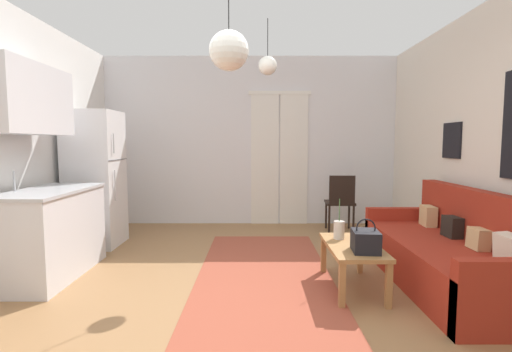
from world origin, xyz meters
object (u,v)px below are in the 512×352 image
(refrigerator, at_px, (96,179))
(handbag, at_px, (366,241))
(couch, at_px, (452,256))
(pendant_lamp_near, at_px, (230,51))
(coffee_table, at_px, (353,251))
(accent_chair, at_px, (341,200))
(pendant_lamp_far, at_px, (269,66))
(bamboo_vase, at_px, (340,230))

(refrigerator, bearing_deg, handbag, -29.37)
(couch, bearing_deg, handbag, -161.33)
(refrigerator, bearing_deg, pendant_lamp_near, -48.73)
(coffee_table, bearing_deg, pendant_lamp_near, -147.36)
(accent_chair, bearing_deg, couch, 107.71)
(refrigerator, height_order, pendant_lamp_far, pendant_lamp_far)
(refrigerator, xyz_separation_m, accent_chair, (3.39, 0.72, -0.39))
(couch, height_order, bamboo_vase, couch)
(coffee_table, distance_m, pendant_lamp_near, 2.09)
(pendant_lamp_near, height_order, pendant_lamp_far, same)
(pendant_lamp_near, bearing_deg, coffee_table, 32.64)
(handbag, relative_size, pendant_lamp_far, 0.46)
(pendant_lamp_near, xyz_separation_m, pendant_lamp_far, (0.32, 1.69, 0.24))
(couch, relative_size, accent_chair, 2.43)
(handbag, relative_size, pendant_lamp_near, 0.32)
(refrigerator, bearing_deg, bamboo_vase, -23.74)
(coffee_table, bearing_deg, couch, 4.73)
(bamboo_vase, height_order, refrigerator, refrigerator)
(coffee_table, xyz_separation_m, pendant_lamp_far, (-0.76, 0.99, 1.88))
(coffee_table, height_order, bamboo_vase, bamboo_vase)
(pendant_lamp_near, bearing_deg, couch, 20.79)
(bamboo_vase, height_order, pendant_lamp_far, pendant_lamp_far)
(couch, xyz_separation_m, refrigerator, (-3.96, 1.41, 0.60))
(bamboo_vase, distance_m, pendant_lamp_far, 2.02)
(accent_chair, distance_m, pendant_lamp_far, 2.42)
(bamboo_vase, xyz_separation_m, refrigerator, (-2.92, 1.29, 0.38))
(couch, height_order, handbag, couch)
(couch, bearing_deg, accent_chair, 104.92)
(accent_chair, height_order, pendant_lamp_near, pendant_lamp_near)
(refrigerator, bearing_deg, couch, -19.65)
(handbag, relative_size, refrigerator, 0.16)
(coffee_table, height_order, handbag, handbag)
(coffee_table, relative_size, accent_chair, 1.06)
(coffee_table, bearing_deg, handbag, -77.70)
(accent_chair, bearing_deg, handbag, 84.96)
(couch, height_order, coffee_table, couch)
(bamboo_vase, distance_m, accent_chair, 2.06)
(couch, distance_m, bamboo_vase, 1.07)
(bamboo_vase, distance_m, refrigerator, 3.22)
(bamboo_vase, relative_size, handbag, 1.37)
(couch, bearing_deg, pendant_lamp_far, 151.93)
(coffee_table, distance_m, accent_chair, 2.25)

